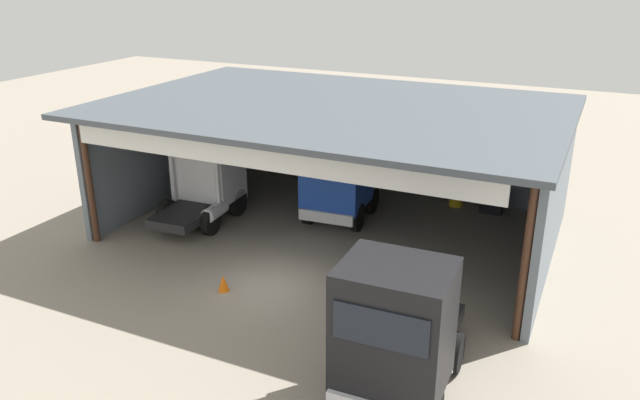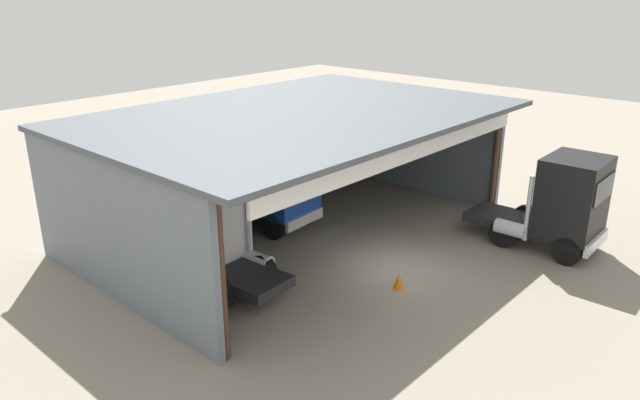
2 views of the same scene
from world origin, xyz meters
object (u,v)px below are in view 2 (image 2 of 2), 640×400
object	(u,v)px
truck_white_left_bay	(210,235)
truck_blue_yard_outside	(276,184)
truck_black_right_bay	(562,203)
tool_cart	(305,170)
traffic_cone	(399,281)
oil_drum	(282,177)

from	to	relation	value
truck_white_left_bay	truck_blue_yard_outside	bearing A→B (deg)	17.80
truck_white_left_bay	truck_blue_yard_outside	distance (m)	5.35
truck_black_right_bay	tool_cart	bearing A→B (deg)	-90.83
truck_black_right_bay	traffic_cone	distance (m)	7.40
truck_white_left_bay	tool_cart	distance (m)	11.96
truck_blue_yard_outside	traffic_cone	distance (m)	7.18
truck_black_right_bay	oil_drum	distance (m)	13.54
oil_drum	truck_black_right_bay	bearing A→B (deg)	-82.63
tool_cart	traffic_cone	xyz separation A→B (m)	(-6.51, -10.55, -0.22)
truck_black_right_bay	traffic_cone	size ratio (longest dim) A/B	9.21
truck_white_left_bay	truck_black_right_bay	size ratio (longest dim) A/B	0.89
truck_blue_yard_outside	traffic_cone	size ratio (longest dim) A/B	7.98
traffic_cone	oil_drum	bearing A→B (deg)	65.01
truck_white_left_bay	traffic_cone	world-z (taller)	truck_white_left_bay
truck_black_right_bay	traffic_cone	world-z (taller)	truck_black_right_bay
tool_cart	traffic_cone	size ratio (longest dim) A/B	1.79
truck_black_right_bay	truck_white_left_bay	bearing A→B (deg)	-37.33
truck_blue_yard_outside	oil_drum	distance (m)	5.63
truck_black_right_bay	truck_blue_yard_outside	bearing A→B (deg)	-61.03
truck_blue_yard_outside	tool_cart	world-z (taller)	truck_blue_yard_outside
truck_white_left_bay	truck_blue_yard_outside	size ratio (longest dim) A/B	1.03
truck_white_left_bay	traffic_cone	bearing A→B (deg)	-54.86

